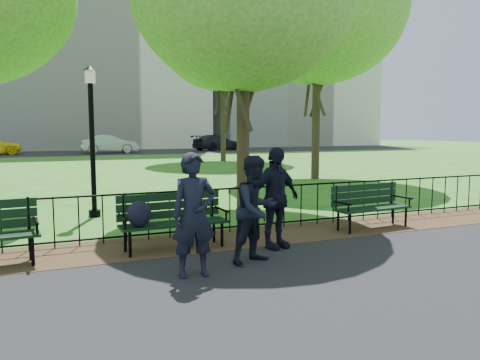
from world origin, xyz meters
name	(u,v)px	position (x,y,z in m)	size (l,w,h in m)	color
ground	(242,263)	(0.00, 0.00, 0.00)	(120.00, 120.00, 0.00)	#2E5C18
dirt_strip	(209,241)	(0.00, 1.50, 0.01)	(60.00, 1.60, 0.01)	#342915
far_street	(78,153)	(0.00, 35.00, 0.01)	(70.00, 9.00, 0.01)	black
iron_fence	(201,210)	(0.00, 2.00, 0.50)	(24.06, 0.06, 1.00)	black
apartment_mid	(84,7)	(2.00, 48.00, 15.00)	(24.00, 15.00, 30.00)	silver
apartment_east	(281,51)	(26.00, 48.00, 12.00)	(20.00, 15.00, 24.00)	silver
park_bench_main	(160,214)	(-0.98, 1.16, 0.63)	(1.84, 0.64, 1.03)	black
park_bench_right_a	(370,201)	(3.39, 1.28, 0.56)	(1.77, 0.69, 0.98)	black
lamppost	(92,136)	(-1.67, 4.82, 1.88)	(0.31, 0.31, 3.46)	black
tree_mid_e	(318,9)	(7.49, 9.90, 6.73)	(6.95, 6.95, 9.69)	#2D2116
tree_far_e	(223,35)	(7.77, 21.15, 7.74)	(7.99, 7.99, 11.14)	#2D2116
person_left	(194,215)	(-0.85, -0.34, 0.87)	(0.62, 0.41, 1.71)	black
person_mid	(256,209)	(0.21, -0.06, 0.83)	(0.79, 0.41, 1.63)	black
person_right	(275,198)	(0.86, 0.59, 0.87)	(1.01, 0.41, 1.73)	black
sedan_silver	(109,144)	(2.44, 33.78, 0.77)	(1.61, 4.62, 1.52)	#A4A6AB
sedan_dark	(217,143)	(12.53, 35.33, 0.74)	(2.03, 5.00, 1.45)	black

